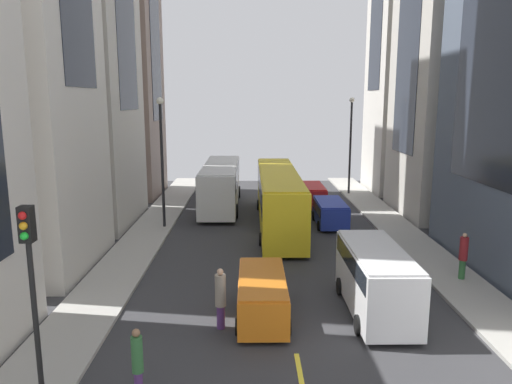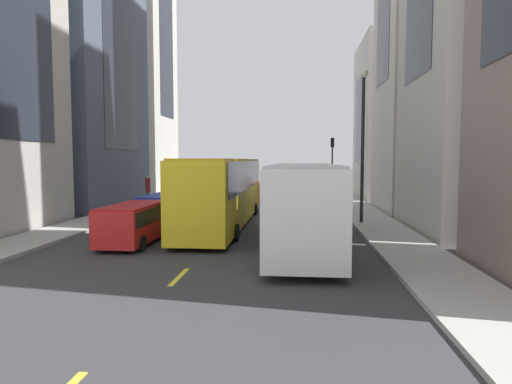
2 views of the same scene
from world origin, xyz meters
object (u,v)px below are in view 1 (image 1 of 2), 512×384
at_px(pedestrian_waiting_curb, 221,297).
at_px(pedestrian_walking_far, 137,361).
at_px(car_orange_1, 262,293).
at_px(pedestrian_crossing_mid, 463,255).
at_px(delivery_van_white, 376,276).
at_px(traffic_light_near_corner, 31,271).
at_px(streetcar_yellow, 279,194).
at_px(car_red_2, 312,194).
at_px(city_bus_white, 221,182).
at_px(car_blue_0, 330,211).

xyz_separation_m(pedestrian_waiting_curb, pedestrian_walking_far, (-2.04, -4.11, -0.11)).
xyz_separation_m(car_orange_1, pedestrian_waiting_curb, (-1.52, -0.92, 0.24)).
bearing_deg(car_orange_1, pedestrian_crossing_mid, 20.95).
xyz_separation_m(delivery_van_white, traffic_light_near_corner, (-10.28, -6.17, 2.49)).
xyz_separation_m(streetcar_yellow, pedestrian_walking_far, (-4.96, -18.72, -1.03)).
bearing_deg(traffic_light_near_corner, pedestrian_crossing_mid, 31.82).
height_order(car_red_2, traffic_light_near_corner, traffic_light_near_corner).
height_order(pedestrian_crossing_mid, pedestrian_waiting_curb, pedestrian_crossing_mid).
distance_m(streetcar_yellow, delivery_van_white, 13.69).
xyz_separation_m(car_orange_1, car_red_2, (4.35, 19.35, 0.03)).
height_order(streetcar_yellow, delivery_van_white, streetcar_yellow).
xyz_separation_m(streetcar_yellow, car_red_2, (2.95, 5.67, -1.13)).
bearing_deg(streetcar_yellow, delivery_van_white, -77.34).
bearing_deg(car_red_2, pedestrian_crossing_mid, -73.01).
height_order(city_bus_white, car_orange_1, city_bus_white).
height_order(delivery_van_white, pedestrian_waiting_curb, delivery_van_white).
height_order(car_red_2, pedestrian_walking_far, pedestrian_walking_far).
height_order(pedestrian_crossing_mid, pedestrian_walking_far, pedestrian_crossing_mid).
bearing_deg(car_red_2, delivery_van_white, -89.86).
xyz_separation_m(car_blue_0, traffic_light_near_corner, (-10.70, -19.46, 3.04)).
relative_size(city_bus_white, car_red_2, 2.66).
height_order(streetcar_yellow, pedestrian_crossing_mid, streetcar_yellow).
relative_size(car_blue_0, traffic_light_near_corner, 0.76).
height_order(streetcar_yellow, car_red_2, streetcar_yellow).
distance_m(delivery_van_white, car_blue_0, 13.31).
height_order(car_orange_1, car_red_2, car_red_2).
relative_size(car_red_2, pedestrian_crossing_mid, 2.00).
bearing_deg(pedestrian_waiting_curb, car_orange_1, 101.74).
bearing_deg(pedestrian_waiting_curb, streetcar_yellow, 149.24).
bearing_deg(pedestrian_waiting_curb, traffic_light_near_corner, -61.07).
bearing_deg(pedestrian_crossing_mid, car_red_2, -125.25).
bearing_deg(traffic_light_near_corner, city_bus_white, 82.76).
bearing_deg(pedestrian_waiting_curb, delivery_van_white, 82.52).
relative_size(pedestrian_crossing_mid, traffic_light_near_corner, 0.39).
bearing_deg(streetcar_yellow, car_blue_0, -0.96).
bearing_deg(car_orange_1, delivery_van_white, 4.35).
xyz_separation_m(car_red_2, pedestrian_walking_far, (-7.91, -24.39, 0.10)).
distance_m(city_bus_white, traffic_light_near_corner, 25.27).
relative_size(streetcar_yellow, car_red_2, 3.40).
xyz_separation_m(car_orange_1, traffic_light_near_corner, (-5.89, -5.84, 3.05)).
xyz_separation_m(city_bus_white, car_orange_1, (2.71, -19.16, -1.05)).
bearing_deg(traffic_light_near_corner, streetcar_yellow, 69.54).
relative_size(pedestrian_crossing_mid, pedestrian_waiting_curb, 0.95).
xyz_separation_m(delivery_van_white, car_orange_1, (-4.40, -0.33, -0.56)).
distance_m(delivery_van_white, pedestrian_walking_far, 9.61).
xyz_separation_m(car_orange_1, pedestrian_crossing_mid, (9.19, 3.52, 0.33)).
bearing_deg(pedestrian_walking_far, car_orange_1, 36.93).
relative_size(car_orange_1, car_red_2, 1.08).
height_order(city_bus_white, traffic_light_near_corner, traffic_light_near_corner).
bearing_deg(city_bus_white, car_blue_0, -36.31).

